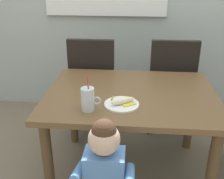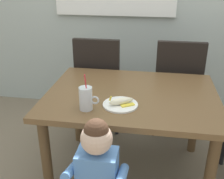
{
  "view_description": "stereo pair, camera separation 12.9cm",
  "coord_description": "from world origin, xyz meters",
  "px_view_note": "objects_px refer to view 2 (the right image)",
  "views": [
    {
      "loc": [
        0.02,
        -1.8,
        1.54
      ],
      "look_at": [
        -0.13,
        -0.09,
        0.77
      ],
      "focal_mm": 44.09,
      "sensor_mm": 36.0,
      "label": 1
    },
    {
      "loc": [
        0.15,
        -1.79,
        1.54
      ],
      "look_at": [
        -0.13,
        -0.09,
        0.77
      ],
      "focal_mm": 44.09,
      "sensor_mm": 36.0,
      "label": 2
    }
  ],
  "objects_px": {
    "dining_table": "(131,106)",
    "snack_plate": "(120,105)",
    "dining_chair_right": "(177,82)",
    "milk_cup": "(86,100)",
    "dining_chair_left": "(99,79)",
    "peeled_banana": "(122,101)",
    "toddler_standing": "(97,169)"
  },
  "relations": [
    {
      "from": "dining_chair_right",
      "to": "peeled_banana",
      "type": "xyz_separation_m",
      "value": [
        -0.42,
        -0.88,
        0.2
      ]
    },
    {
      "from": "dining_chair_left",
      "to": "milk_cup",
      "type": "bearing_deg",
      "value": 96.81
    },
    {
      "from": "peeled_banana",
      "to": "dining_chair_left",
      "type": "bearing_deg",
      "value": 110.9
    },
    {
      "from": "dining_table",
      "to": "snack_plate",
      "type": "xyz_separation_m",
      "value": [
        -0.06,
        -0.2,
        0.11
      ]
    },
    {
      "from": "dining_chair_right",
      "to": "toddler_standing",
      "type": "bearing_deg",
      "value": 69.16
    },
    {
      "from": "dining_chair_left",
      "to": "dining_chair_right",
      "type": "height_order",
      "value": "same"
    },
    {
      "from": "dining_chair_right",
      "to": "snack_plate",
      "type": "distance_m",
      "value": 0.99
    },
    {
      "from": "dining_table",
      "to": "dining_chair_right",
      "type": "relative_size",
      "value": 1.27
    },
    {
      "from": "dining_chair_left",
      "to": "dining_table",
      "type": "bearing_deg",
      "value": 119.89
    },
    {
      "from": "milk_cup",
      "to": "snack_plate",
      "type": "distance_m",
      "value": 0.23
    },
    {
      "from": "dining_table",
      "to": "snack_plate",
      "type": "distance_m",
      "value": 0.24
    },
    {
      "from": "dining_chair_left",
      "to": "dining_chair_right",
      "type": "bearing_deg",
      "value": -177.84
    },
    {
      "from": "toddler_standing",
      "to": "milk_cup",
      "type": "height_order",
      "value": "milk_cup"
    },
    {
      "from": "dining_chair_left",
      "to": "toddler_standing",
      "type": "bearing_deg",
      "value": 101.11
    },
    {
      "from": "dining_chair_right",
      "to": "dining_table",
      "type": "bearing_deg",
      "value": 61.36
    },
    {
      "from": "snack_plate",
      "to": "peeled_banana",
      "type": "relative_size",
      "value": 1.32
    },
    {
      "from": "snack_plate",
      "to": "peeled_banana",
      "type": "distance_m",
      "value": 0.03
    },
    {
      "from": "dining_chair_left",
      "to": "snack_plate",
      "type": "relative_size",
      "value": 4.17
    },
    {
      "from": "dining_chair_left",
      "to": "peeled_banana",
      "type": "bearing_deg",
      "value": 110.9
    },
    {
      "from": "dining_chair_left",
      "to": "snack_plate",
      "type": "distance_m",
      "value": 0.93
    },
    {
      "from": "peeled_banana",
      "to": "dining_table",
      "type": "bearing_deg",
      "value": 76.92
    },
    {
      "from": "dining_table",
      "to": "dining_chair_right",
      "type": "height_order",
      "value": "dining_chair_right"
    },
    {
      "from": "snack_plate",
      "to": "dining_chair_right",
      "type": "bearing_deg",
      "value": 64.22
    },
    {
      "from": "milk_cup",
      "to": "peeled_banana",
      "type": "relative_size",
      "value": 1.43
    },
    {
      "from": "dining_chair_left",
      "to": "snack_plate",
      "type": "bearing_deg",
      "value": 110.44
    },
    {
      "from": "dining_table",
      "to": "dining_chair_right",
      "type": "distance_m",
      "value": 0.78
    },
    {
      "from": "dining_table",
      "to": "snack_plate",
      "type": "relative_size",
      "value": 5.29
    },
    {
      "from": "dining_table",
      "to": "milk_cup",
      "type": "distance_m",
      "value": 0.42
    },
    {
      "from": "dining_chair_right",
      "to": "toddler_standing",
      "type": "height_order",
      "value": "dining_chair_right"
    },
    {
      "from": "dining_chair_right",
      "to": "milk_cup",
      "type": "xyz_separation_m",
      "value": [
        -0.63,
        -0.97,
        0.24
      ]
    },
    {
      "from": "dining_chair_right",
      "to": "milk_cup",
      "type": "relative_size",
      "value": 3.84
    },
    {
      "from": "dining_chair_left",
      "to": "toddler_standing",
      "type": "height_order",
      "value": "dining_chair_left"
    }
  ]
}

